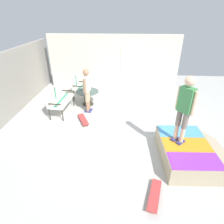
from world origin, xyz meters
The scene contains 10 objects.
ground_plane centered at (0.00, 0.00, -0.05)m, with size 12.00×12.00×0.10m, color #B2B2AD.
house_facade centered at (3.80, 0.49, 1.24)m, with size 0.23×6.00×2.48m.
skate_ramp centered at (-1.16, -1.67, 0.24)m, with size 1.79×1.88×0.48m.
patio_bench centered at (1.08, 2.34, 0.62)m, with size 1.29×0.64×1.02m.
patio_chair_near_house centered at (2.46, 1.92, 0.61)m, with size 0.70×0.65×1.02m.
patio_table centered at (1.83, 1.41, 0.40)m, with size 0.90×0.90×0.57m.
person_watching centered at (1.24, 1.29, 0.94)m, with size 0.48×0.27×1.63m.
person_skater centered at (-1.05, -1.44, 1.47)m, with size 0.38×0.37×1.71m.
skateboard_by_bench centered at (0.47, 1.33, 0.08)m, with size 0.80×0.54×0.10m.
skateboard_spare centered at (-2.37, -0.74, 0.08)m, with size 0.82×0.41×0.10m.
Camera 1 is at (-4.90, -0.05, 3.38)m, focal length 29.66 mm.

